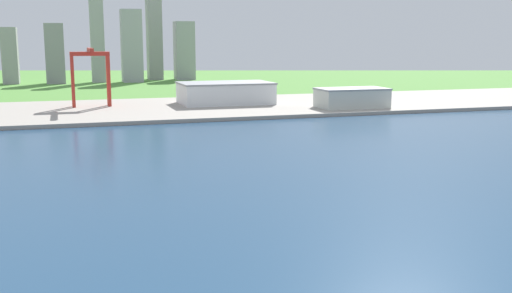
% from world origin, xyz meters
% --- Properties ---
extents(ground_plane, '(2400.00, 2400.00, 0.00)m').
position_xyz_m(ground_plane, '(0.00, 300.00, 0.00)').
color(ground_plane, '#518D39').
extents(water_bay, '(840.00, 360.00, 0.15)m').
position_xyz_m(water_bay, '(0.00, 240.00, 0.07)').
color(water_bay, navy).
rests_on(water_bay, ground).
extents(industrial_pier, '(840.00, 140.00, 2.50)m').
position_xyz_m(industrial_pier, '(0.00, 490.00, 1.25)').
color(industrial_pier, '#A19A8F').
rests_on(industrial_pier, ground).
extents(port_crane_red, '(26.79, 45.13, 41.11)m').
position_xyz_m(port_crane_red, '(-43.10, 507.79, 32.41)').
color(port_crane_red, '#B72D23').
rests_on(port_crane_red, industrial_pier).
extents(warehouse_main, '(67.35, 42.40, 15.77)m').
position_xyz_m(warehouse_main, '(52.44, 500.35, 10.41)').
color(warehouse_main, white).
rests_on(warehouse_main, industrial_pier).
extents(warehouse_annex, '(48.25, 27.01, 13.51)m').
position_xyz_m(warehouse_annex, '(129.83, 447.84, 9.28)').
color(warehouse_annex, silver).
rests_on(warehouse_annex, industrial_pier).
extents(distant_skyline, '(305.04, 69.93, 156.23)m').
position_xyz_m(distant_skyline, '(-55.72, 823.59, 51.11)').
color(distant_skyline, gray).
rests_on(distant_skyline, ground).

